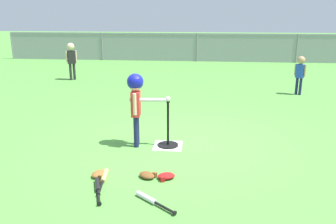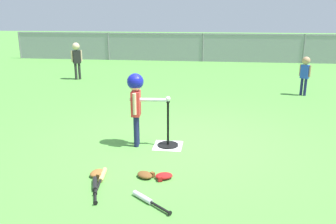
{
  "view_description": "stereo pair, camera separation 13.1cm",
  "coord_description": "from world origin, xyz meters",
  "px_view_note": "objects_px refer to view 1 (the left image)",
  "views": [
    {
      "loc": [
        0.27,
        -5.16,
        2.03
      ],
      "look_at": [
        -0.24,
        -0.07,
        0.55
      ],
      "focal_mm": 37.49,
      "sensor_mm": 36.0,
      "label": 1
    },
    {
      "loc": [
        0.4,
        -5.14,
        2.03
      ],
      "look_at": [
        -0.24,
        -0.07,
        0.55
      ],
      "focal_mm": 37.49,
      "sensor_mm": 36.0,
      "label": 2
    }
  ],
  "objects_px": {
    "fielder_near_right": "(300,70)",
    "spare_bat_wood": "(104,178)",
    "fielder_deep_center": "(71,56)",
    "glove_by_plate": "(147,175)",
    "spare_bat_black": "(98,187)",
    "glove_near_bats": "(166,176)",
    "batting_tee": "(168,139)",
    "glove_tossed_aside": "(99,174)",
    "batter_child": "(136,95)",
    "spare_bat_silver": "(150,200)",
    "baseball_on_tee": "(168,99)"
  },
  "relations": [
    {
      "from": "fielder_deep_center",
      "to": "fielder_near_right",
      "type": "distance_m",
      "value": 6.47
    },
    {
      "from": "fielder_deep_center",
      "to": "glove_by_plate",
      "type": "xyz_separation_m",
      "value": [
        3.28,
        -6.23,
        -0.68
      ]
    },
    {
      "from": "glove_tossed_aside",
      "to": "glove_near_bats",
      "type": "bearing_deg",
      "value": 1.72
    },
    {
      "from": "spare_bat_silver",
      "to": "spare_bat_wood",
      "type": "xyz_separation_m",
      "value": [
        -0.65,
        0.46,
        0.0
      ]
    },
    {
      "from": "fielder_deep_center",
      "to": "batting_tee",
      "type": "bearing_deg",
      "value": -56.21
    },
    {
      "from": "fielder_near_right",
      "to": "spare_bat_wood",
      "type": "height_order",
      "value": "fielder_near_right"
    },
    {
      "from": "fielder_deep_center",
      "to": "batter_child",
      "type": "bearing_deg",
      "value": -60.23
    },
    {
      "from": "spare_bat_wood",
      "to": "glove_by_plate",
      "type": "xyz_separation_m",
      "value": [
        0.53,
        0.12,
        0.01
      ]
    },
    {
      "from": "spare_bat_black",
      "to": "glove_near_bats",
      "type": "distance_m",
      "value": 0.85
    },
    {
      "from": "batter_child",
      "to": "glove_near_bats",
      "type": "xyz_separation_m",
      "value": [
        0.56,
        -1.08,
        -0.78
      ]
    },
    {
      "from": "batting_tee",
      "to": "glove_by_plate",
      "type": "xyz_separation_m",
      "value": [
        -0.15,
        -1.11,
        -0.08
      ]
    },
    {
      "from": "glove_by_plate",
      "to": "glove_near_bats",
      "type": "bearing_deg",
      "value": -0.64
    },
    {
      "from": "batting_tee",
      "to": "glove_by_plate",
      "type": "distance_m",
      "value": 1.12
    },
    {
      "from": "batter_child",
      "to": "glove_near_bats",
      "type": "height_order",
      "value": "batter_child"
    },
    {
      "from": "batter_child",
      "to": "spare_bat_silver",
      "type": "xyz_separation_m",
      "value": [
        0.45,
        -1.65,
        -0.78
      ]
    },
    {
      "from": "batting_tee",
      "to": "glove_near_bats",
      "type": "height_order",
      "value": "batting_tee"
    },
    {
      "from": "fielder_deep_center",
      "to": "spare_bat_wood",
      "type": "relative_size",
      "value": 1.73
    },
    {
      "from": "glove_by_plate",
      "to": "baseball_on_tee",
      "type": "bearing_deg",
      "value": 82.23
    },
    {
      "from": "glove_near_bats",
      "to": "batting_tee",
      "type": "bearing_deg",
      "value": 94.45
    },
    {
      "from": "baseball_on_tee",
      "to": "glove_tossed_aside",
      "type": "height_order",
      "value": "baseball_on_tee"
    },
    {
      "from": "batting_tee",
      "to": "spare_bat_wood",
      "type": "xyz_separation_m",
      "value": [
        -0.68,
        -1.23,
        -0.09
      ]
    },
    {
      "from": "glove_by_plate",
      "to": "glove_near_bats",
      "type": "height_order",
      "value": "same"
    },
    {
      "from": "fielder_near_right",
      "to": "spare_bat_wood",
      "type": "bearing_deg",
      "value": -125.51
    },
    {
      "from": "batting_tee",
      "to": "baseball_on_tee",
      "type": "xyz_separation_m",
      "value": [
        0.0,
        0.0,
        0.64
      ]
    },
    {
      "from": "baseball_on_tee",
      "to": "spare_bat_black",
      "type": "height_order",
      "value": "baseball_on_tee"
    },
    {
      "from": "spare_bat_silver",
      "to": "spare_bat_wood",
      "type": "distance_m",
      "value": 0.79
    },
    {
      "from": "batter_child",
      "to": "spare_bat_black",
      "type": "xyz_separation_m",
      "value": [
        -0.21,
        -1.44,
        -0.78
      ]
    },
    {
      "from": "glove_near_bats",
      "to": "glove_tossed_aside",
      "type": "relative_size",
      "value": 1.02
    },
    {
      "from": "spare_bat_black",
      "to": "glove_near_bats",
      "type": "xyz_separation_m",
      "value": [
        0.77,
        0.36,
        0.01
      ]
    },
    {
      "from": "spare_bat_wood",
      "to": "baseball_on_tee",
      "type": "bearing_deg",
      "value": 61.09
    },
    {
      "from": "spare_bat_black",
      "to": "baseball_on_tee",
      "type": "bearing_deg",
      "value": 65.04
    },
    {
      "from": "glove_tossed_aside",
      "to": "fielder_near_right",
      "type": "bearing_deg",
      "value": 53.3
    },
    {
      "from": "fielder_deep_center",
      "to": "spare_bat_wood",
      "type": "height_order",
      "value": "fielder_deep_center"
    },
    {
      "from": "glove_by_plate",
      "to": "glove_tossed_aside",
      "type": "bearing_deg",
      "value": -177.38
    },
    {
      "from": "baseball_on_tee",
      "to": "glove_by_plate",
      "type": "height_order",
      "value": "baseball_on_tee"
    },
    {
      "from": "spare_bat_black",
      "to": "glove_tossed_aside",
      "type": "bearing_deg",
      "value": 103.98
    },
    {
      "from": "baseball_on_tee",
      "to": "spare_bat_black",
      "type": "distance_m",
      "value": 1.78
    },
    {
      "from": "fielder_deep_center",
      "to": "spare_bat_wood",
      "type": "xyz_separation_m",
      "value": [
        2.75,
        -6.35,
        -0.69
      ]
    },
    {
      "from": "batting_tee",
      "to": "fielder_near_right",
      "type": "height_order",
      "value": "fielder_near_right"
    },
    {
      "from": "spare_bat_wood",
      "to": "glove_tossed_aside",
      "type": "bearing_deg",
      "value": 132.95
    },
    {
      "from": "batting_tee",
      "to": "glove_tossed_aside",
      "type": "bearing_deg",
      "value": -124.09
    },
    {
      "from": "fielder_near_right",
      "to": "glove_by_plate",
      "type": "distance_m",
      "value": 5.81
    },
    {
      "from": "fielder_near_right",
      "to": "glove_by_plate",
      "type": "bearing_deg",
      "value": -121.95
    },
    {
      "from": "baseball_on_tee",
      "to": "glove_near_bats",
      "type": "height_order",
      "value": "baseball_on_tee"
    },
    {
      "from": "batting_tee",
      "to": "glove_near_bats",
      "type": "relative_size",
      "value": 2.75
    },
    {
      "from": "fielder_deep_center",
      "to": "spare_bat_black",
      "type": "xyz_separation_m",
      "value": [
        2.74,
        -6.59,
        -0.69
      ]
    },
    {
      "from": "batter_child",
      "to": "spare_bat_black",
      "type": "bearing_deg",
      "value": -98.18
    },
    {
      "from": "fielder_near_right",
      "to": "spare_bat_wood",
      "type": "xyz_separation_m",
      "value": [
        -3.59,
        -5.03,
        -0.59
      ]
    },
    {
      "from": "spare_bat_silver",
      "to": "spare_bat_black",
      "type": "distance_m",
      "value": 0.69
    },
    {
      "from": "batting_tee",
      "to": "batter_child",
      "type": "relative_size",
      "value": 0.63
    }
  ]
}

